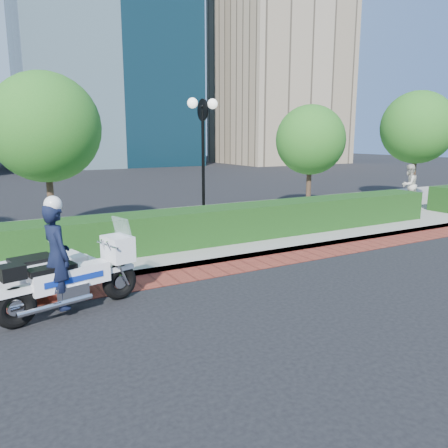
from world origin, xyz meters
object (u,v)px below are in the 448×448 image
police_motorcycle (56,270)px  pedestrian (409,185)px  tree_b (45,128)px  tree_c (310,140)px  tree_d (418,128)px  lamppost (203,144)px

police_motorcycle → pedestrian: size_ratio=1.47×
pedestrian → tree_b: bearing=-10.2°
tree_b → tree_c: tree_b is taller
tree_d → pedestrian: 3.14m
tree_c → tree_d: size_ratio=0.83×
tree_b → tree_d: size_ratio=0.95×
lamppost → tree_d: tree_d is taller
lamppost → police_motorcycle: bearing=-140.4°
tree_c → tree_b: bearing=180.0°
police_motorcycle → pedestrian: police_motorcycle is taller
tree_b → tree_d: 16.50m
lamppost → pedestrian: size_ratio=2.30×
lamppost → pedestrian: lamppost is taller
tree_d → lamppost: bearing=-173.8°
tree_d → police_motorcycle: tree_d is taller
lamppost → tree_c: tree_c is taller
tree_c → police_motorcycle: (-10.75, -5.64, -2.30)m
tree_c → police_motorcycle: 12.36m
lamppost → tree_d: size_ratio=0.82×
tree_c → pedestrian: (4.94, -0.99, -1.98)m
lamppost → tree_d: bearing=6.2°
lamppost → police_motorcycle: lamppost is taller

